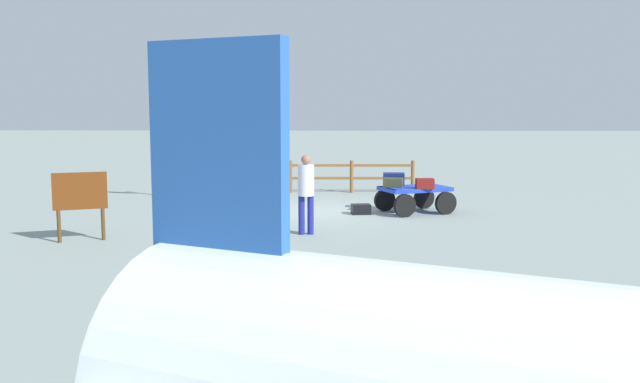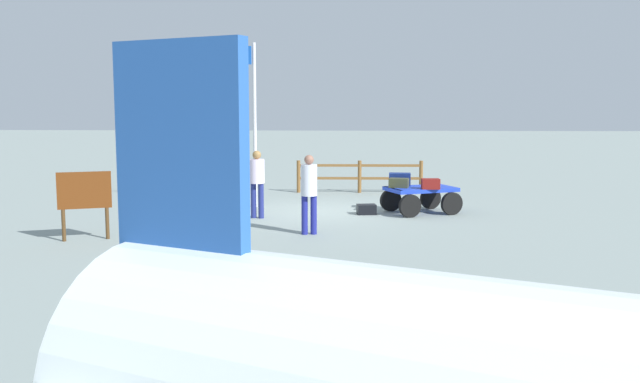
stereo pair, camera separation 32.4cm
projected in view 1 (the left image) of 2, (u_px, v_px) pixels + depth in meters
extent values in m
plane|color=gray|center=(320.00, 211.00, 18.76)|extent=(120.00, 120.00, 0.00)
cube|color=blue|center=(415.00, 189.00, 18.43)|extent=(2.02, 1.67, 0.10)
cube|color=blue|center=(387.00, 190.00, 18.13)|extent=(0.48, 0.97, 0.10)
cylinder|color=black|center=(405.00, 206.00, 17.74)|extent=(0.59, 0.34, 0.59)
cylinder|color=black|center=(385.00, 200.00, 18.76)|extent=(0.59, 0.34, 0.59)
cylinder|color=black|center=(446.00, 203.00, 18.18)|extent=(0.59, 0.34, 0.59)
cylinder|color=black|center=(424.00, 198.00, 19.21)|extent=(0.59, 0.34, 0.59)
cube|color=#373B24|center=(393.00, 183.00, 18.31)|extent=(0.56, 0.42, 0.24)
cube|color=maroon|center=(425.00, 184.00, 18.02)|extent=(0.47, 0.34, 0.26)
cube|color=navy|center=(394.00, 179.00, 18.79)|extent=(0.60, 0.42, 0.33)
cube|color=black|center=(361.00, 209.00, 18.25)|extent=(0.53, 0.43, 0.26)
cylinder|color=navy|center=(256.00, 201.00, 17.51)|extent=(0.14, 0.14, 0.89)
cylinder|color=navy|center=(248.00, 201.00, 17.55)|extent=(0.14, 0.14, 0.89)
cylinder|color=silver|center=(252.00, 171.00, 17.44)|extent=(0.45, 0.45, 0.61)
sphere|color=olive|center=(252.00, 155.00, 17.39)|extent=(0.22, 0.22, 0.22)
cylinder|color=navy|center=(311.00, 215.00, 15.36)|extent=(0.14, 0.14, 0.86)
cylinder|color=navy|center=(302.00, 215.00, 15.34)|extent=(0.14, 0.14, 0.86)
cylinder|color=silver|center=(306.00, 180.00, 15.25)|extent=(0.40, 0.40, 0.69)
sphere|color=#916350|center=(306.00, 160.00, 15.20)|extent=(0.21, 0.21, 0.21)
cube|color=#2555A4|center=(217.00, 153.00, 4.03)|extent=(0.86, 0.47, 1.30)
cube|color=white|center=(221.00, 358.00, 4.18)|extent=(1.56, 2.29, 0.08)
cylinder|color=silver|center=(248.00, 126.00, 19.21)|extent=(0.10, 0.10, 4.54)
cube|color=blue|center=(229.00, 55.00, 18.99)|extent=(0.89, 0.22, 0.49)
cylinder|color=#4C3319|center=(103.00, 224.00, 14.73)|extent=(0.08, 0.08, 0.68)
cylinder|color=#4C3319|center=(59.00, 227.00, 14.43)|extent=(0.08, 0.08, 0.68)
cube|color=#5F2D0F|center=(80.00, 191.00, 14.49)|extent=(1.04, 0.45, 0.78)
cylinder|color=brown|center=(413.00, 177.00, 22.69)|extent=(0.12, 0.12, 1.05)
cylinder|color=brown|center=(352.00, 177.00, 22.69)|extent=(0.12, 0.12, 1.05)
cylinder|color=brown|center=(291.00, 177.00, 22.70)|extent=(0.12, 0.12, 1.05)
cube|color=brown|center=(352.00, 165.00, 22.65)|extent=(3.99, 0.17, 0.08)
cube|color=brown|center=(352.00, 178.00, 22.70)|extent=(3.99, 0.17, 0.08)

